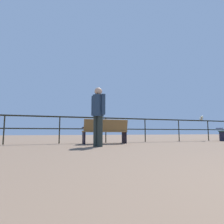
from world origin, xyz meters
TOP-DOWN VIEW (x-y plane):
  - pier_railing at (0.00, 7.81)m, footprint 18.16×0.05m
  - bench_near_left at (-0.25, 7.09)m, footprint 1.63×0.56m
  - person_at_railing at (-0.85, 5.92)m, footprint 0.33×0.51m
  - seagull_on_rail at (5.02, 7.79)m, footprint 0.31×0.39m

SIDE VIEW (x-z plane):
  - bench_near_left at x=-0.25m, z-range 0.06..0.93m
  - pier_railing at x=0.00m, z-range 0.24..1.25m
  - person_at_railing at x=-0.85m, z-range 0.13..1.87m
  - seagull_on_rail at x=5.02m, z-range 1.00..1.21m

